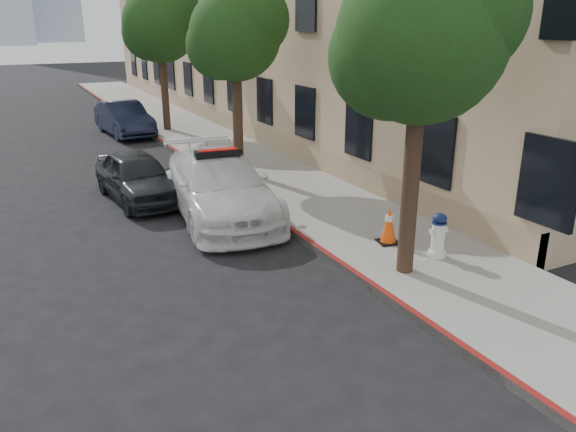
# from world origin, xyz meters

# --- Properties ---
(ground) EXTENTS (120.00, 120.00, 0.00)m
(ground) POSITION_xyz_m (0.00, 0.00, 0.00)
(ground) COLOR black
(ground) RESTS_ON ground
(sidewalk) EXTENTS (3.20, 50.00, 0.15)m
(sidewalk) POSITION_xyz_m (3.60, 10.00, 0.07)
(sidewalk) COLOR gray
(sidewalk) RESTS_ON ground
(curb_strip) EXTENTS (0.12, 50.00, 0.15)m
(curb_strip) POSITION_xyz_m (2.06, 10.00, 0.07)
(curb_strip) COLOR maroon
(curb_strip) RESTS_ON ground
(building) EXTENTS (8.00, 36.00, 10.00)m
(building) POSITION_xyz_m (9.20, 15.00, 5.00)
(building) COLOR tan
(building) RESTS_ON ground
(tree_near) EXTENTS (2.92, 2.82, 5.62)m
(tree_near) POSITION_xyz_m (2.93, -2.01, 4.27)
(tree_near) COLOR black
(tree_near) RESTS_ON sidewalk
(tree_mid) EXTENTS (2.77, 2.64, 5.43)m
(tree_mid) POSITION_xyz_m (2.93, 5.99, 4.16)
(tree_mid) COLOR black
(tree_mid) RESTS_ON sidewalk
(tree_far) EXTENTS (3.10, 3.00, 5.81)m
(tree_far) POSITION_xyz_m (2.93, 13.99, 4.39)
(tree_far) COLOR black
(tree_far) RESTS_ON sidewalk
(police_car) EXTENTS (2.70, 5.42, 1.66)m
(police_car) POSITION_xyz_m (1.10, 2.82, 0.76)
(police_car) COLOR white
(police_car) RESTS_ON ground
(parked_car_mid) EXTENTS (1.84, 3.88, 1.28)m
(parked_car_mid) POSITION_xyz_m (-0.36, 5.05, 0.64)
(parked_car_mid) COLOR black
(parked_car_mid) RESTS_ON ground
(parked_car_far) EXTENTS (1.82, 4.26, 1.36)m
(parked_car_far) POSITION_xyz_m (1.20, 14.32, 0.68)
(parked_car_far) COLOR black
(parked_car_far) RESTS_ON ground
(fire_hydrant) EXTENTS (0.37, 0.34, 0.89)m
(fire_hydrant) POSITION_xyz_m (3.87, -1.76, 0.58)
(fire_hydrant) COLOR white
(fire_hydrant) RESTS_ON sidewalk
(traffic_cone) EXTENTS (0.49, 0.49, 0.79)m
(traffic_cone) POSITION_xyz_m (3.45, -0.75, 0.54)
(traffic_cone) COLOR black
(traffic_cone) RESTS_ON sidewalk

